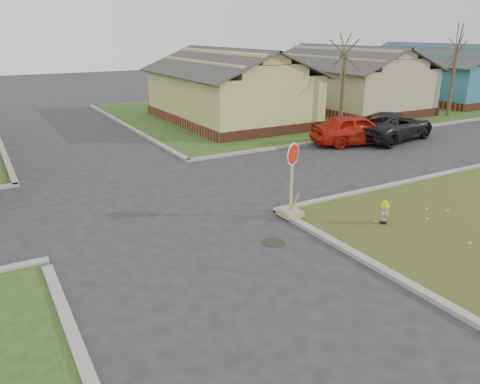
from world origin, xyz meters
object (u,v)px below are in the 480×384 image
stop_sign (291,200)px  red_sedan (356,129)px  dark_pickup (392,126)px  fire_hydrant (384,211)px

stop_sign → red_sedan: (8.86, 6.58, 0.23)m
dark_pickup → stop_sign: bearing=108.4°
stop_sign → dark_pickup: (11.34, 6.44, 0.19)m
fire_hydrant → red_sedan: (6.75, 8.52, 0.33)m
red_sedan → fire_hydrant: bearing=157.2°
fire_hydrant → red_sedan: size_ratio=0.16×
fire_hydrant → red_sedan: red_sedan is taller
dark_pickup → fire_hydrant: bearing=121.0°
stop_sign → dark_pickup: size_ratio=0.44×
red_sedan → dark_pickup: red_sedan is taller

